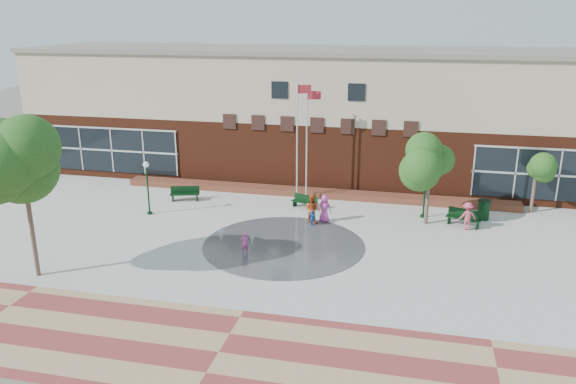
% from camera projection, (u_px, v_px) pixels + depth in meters
% --- Properties ---
extents(ground, '(120.00, 120.00, 0.00)m').
position_uv_depth(ground, '(269.00, 269.00, 26.37)').
color(ground, '#666056').
rests_on(ground, ground).
extents(plaza_concrete, '(46.00, 18.00, 0.01)m').
position_uv_depth(plaza_concrete, '(288.00, 238.00, 30.09)').
color(plaza_concrete, '#A8A8A0').
rests_on(plaza_concrete, ground).
extents(paver_band, '(46.00, 6.00, 0.01)m').
position_uv_depth(paver_band, '(219.00, 352.00, 19.86)').
color(paver_band, maroon).
rests_on(paver_band, ground).
extents(splash_pad, '(8.40, 8.40, 0.01)m').
position_uv_depth(splash_pad, '(284.00, 245.00, 29.16)').
color(splash_pad, '#383A3D').
rests_on(splash_pad, ground).
extents(library_building, '(44.40, 10.40, 9.20)m').
position_uv_depth(library_building, '(329.00, 112.00, 41.23)').
color(library_building, '#532211').
rests_on(library_building, ground).
extents(flower_bed, '(26.00, 1.20, 0.40)m').
position_uv_depth(flower_bed, '(314.00, 196.00, 37.16)').
color(flower_bed, maroon).
rests_on(flower_bed, ground).
extents(flagpole_left, '(0.89, 0.34, 7.87)m').
position_uv_depth(flagpole_left, '(298.00, 135.00, 34.61)').
color(flagpole_left, silver).
rests_on(flagpole_left, ground).
extents(flagpole_right, '(0.92, 0.17, 7.45)m').
position_uv_depth(flagpole_right, '(307.00, 137.00, 35.10)').
color(flagpole_right, silver).
rests_on(flagpole_right, ground).
extents(lamp_left, '(0.35, 0.35, 3.26)m').
position_uv_depth(lamp_left, '(147.00, 182.00, 33.11)').
color(lamp_left, black).
rests_on(lamp_left, ground).
extents(lamp_right, '(0.37, 0.37, 3.51)m').
position_uv_depth(lamp_right, '(425.00, 182.00, 32.53)').
color(lamp_right, black).
rests_on(lamp_right, ground).
extents(bench_left, '(1.93, 1.00, 0.93)m').
position_uv_depth(bench_left, '(185.00, 196.00, 36.10)').
color(bench_left, black).
rests_on(bench_left, ground).
extents(bench_mid, '(1.72, 1.03, 0.83)m').
position_uv_depth(bench_mid, '(304.00, 204.00, 34.68)').
color(bench_mid, black).
rests_on(bench_mid, ground).
extents(bench_right, '(1.99, 1.19, 0.97)m').
position_uv_depth(bench_right, '(463.00, 221.00, 31.72)').
color(bench_right, black).
rests_on(bench_right, ground).
extents(trash_can, '(0.73, 0.73, 1.19)m').
position_uv_depth(trash_can, '(484.00, 210.00, 32.68)').
color(trash_can, black).
rests_on(trash_can, ground).
extents(tree_big_left, '(4.75, 4.75, 7.60)m').
position_uv_depth(tree_big_left, '(22.00, 161.00, 24.15)').
color(tree_big_left, '#4D392E').
rests_on(tree_big_left, ground).
extents(tree_mid, '(3.03, 3.03, 5.11)m').
position_uv_depth(tree_mid, '(430.00, 161.00, 31.08)').
color(tree_mid, '#4D392E').
rests_on(tree_mid, ground).
extents(tree_small_right, '(2.13, 2.13, 3.63)m').
position_uv_depth(tree_small_right, '(536.00, 170.00, 33.21)').
color(tree_small_right, '#4D392E').
rests_on(tree_small_right, ground).
extents(water_jet_a, '(0.35, 0.35, 0.69)m').
position_uv_depth(water_jet_a, '(221.00, 243.00, 29.39)').
color(water_jet_a, white).
rests_on(water_jet_a, ground).
extents(water_jet_b, '(0.22, 0.22, 0.50)m').
position_uv_depth(water_jet_b, '(252.00, 247.00, 28.99)').
color(water_jet_b, white).
rests_on(water_jet_b, ground).
extents(child_splash, '(0.49, 0.45, 1.13)m').
position_uv_depth(child_splash, '(245.00, 243.00, 28.05)').
color(child_splash, '#CF4A8F').
rests_on(child_splash, ground).
extents(adult_red, '(0.94, 0.79, 1.72)m').
position_uv_depth(adult_red, '(312.00, 209.00, 32.03)').
color(adult_red, '#B7461C').
rests_on(adult_red, ground).
extents(adult_pink, '(0.86, 0.62, 1.62)m').
position_uv_depth(adult_pink, '(325.00, 209.00, 32.24)').
color(adult_pink, '#CA3FA4').
rests_on(adult_pink, ground).
extents(child_blue, '(0.58, 0.54, 0.95)m').
position_uv_depth(child_blue, '(312.00, 218.00, 31.69)').
color(child_blue, '#1957AF').
rests_on(child_blue, ground).
extents(person_bench, '(1.18, 0.89, 1.61)m').
position_uv_depth(person_bench, '(467.00, 216.00, 31.01)').
color(person_bench, '#C6405D').
rests_on(person_bench, ground).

